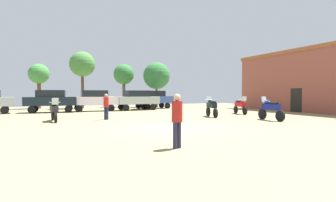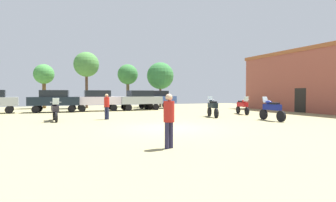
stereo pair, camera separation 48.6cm
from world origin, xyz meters
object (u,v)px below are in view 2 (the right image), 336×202
motorcycle_3 (213,107)px  car_5 (156,98)px  tree_4 (86,65)px  tree_5 (128,75)px  car_1 (140,99)px  person_2 (107,105)px  brick_building (335,80)px  motorcycle_1 (243,105)px  car_3 (97,99)px  motorcycle_7 (272,109)px  car_2 (55,99)px  tree_3 (44,75)px  motorcycle_6 (55,110)px  person_1 (169,117)px  tree_1 (160,76)px

motorcycle_3 → car_5: 11.38m
tree_4 → tree_5: size_ratio=1.19×
car_1 → person_2: size_ratio=2.63×
brick_building → person_2: (-20.09, 1.28, -1.92)m
motorcycle_1 → car_5: (-3.87, 10.19, 0.45)m
motorcycle_3 → car_3: car_3 is taller
motorcycle_7 → tree_5: (-4.33, 20.23, 3.33)m
car_2 → tree_3: size_ratio=0.89×
brick_building → motorcycle_7: brick_building is taller
motorcycle_6 → car_1: bearing=-139.2°
car_1 → brick_building: bearing=-127.2°
motorcycle_6 → person_1: 10.60m
motorcycle_1 → car_3: (-10.53, 8.45, 0.45)m
motorcycle_3 → car_5: (-0.28, 11.37, 0.44)m
tree_1 → brick_building: bearing=-53.3°
brick_building → tree_5: size_ratio=3.21×
motorcycle_6 → tree_3: size_ratio=0.45×
motorcycle_6 → person_1: size_ratio=1.31×
motorcycle_7 → tree_4: (-9.51, 18.70, 4.25)m
car_1 → tree_3: size_ratio=0.89×
motorcycle_3 → motorcycle_7: size_ratio=0.96×
motorcycle_7 → tree_5: 20.95m
car_2 → tree_5: (8.44, 7.13, 2.89)m
tree_5 → car_2: bearing=-139.8°
motorcycle_1 → person_2: person_2 is taller
person_1 → tree_5: tree_5 is taller
motorcycle_3 → car_2: car_2 is taller
motorcycle_6 → motorcycle_1: bearing=173.9°
tree_1 → tree_3: tree_1 is taller
motorcycle_3 → motorcycle_6: (-10.52, 1.25, -0.02)m
brick_building → car_3: bearing=153.4°
tree_4 → motorcycle_7: bearing=-63.0°
car_5 → tree_1: size_ratio=0.79×
motorcycle_6 → person_2: (3.12, -0.18, 0.27)m
motorcycle_6 → motorcycle_3: bearing=167.5°
person_1 → motorcycle_1: bearing=-156.6°
car_2 → motorcycle_3: bearing=-126.0°
person_1 → brick_building: bearing=-176.2°
motorcycle_6 → car_2: size_ratio=0.50×
motorcycle_7 → tree_1: tree_1 is taller
brick_building → tree_5: (-14.95, 16.83, 1.16)m
person_2 → car_1: bearing=-74.5°
motorcycle_7 → car_3: (-9.00, 13.23, 0.43)m
tree_1 → tree_5: 4.20m
person_2 → tree_4: size_ratio=0.26×
motorcycle_3 → person_1: 11.25m
car_3 → person_1: size_ratio=2.53×
tree_1 → tree_3: size_ratio=1.12×
car_1 → person_1: (-4.35, -18.26, -0.18)m
person_1 → tree_1: tree_1 is taller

